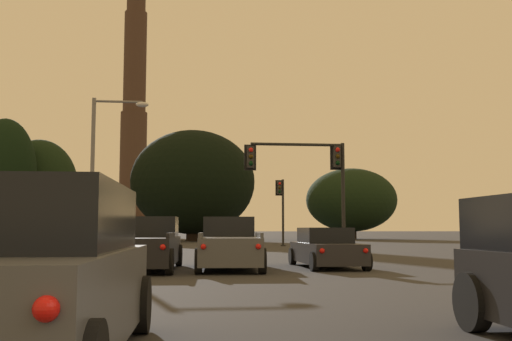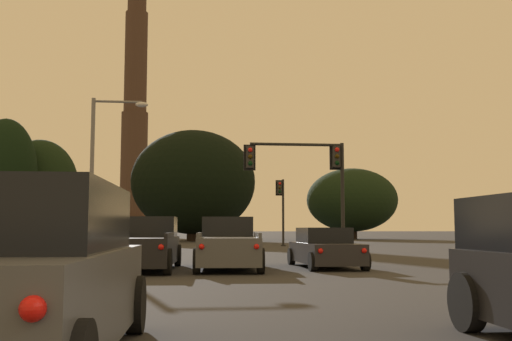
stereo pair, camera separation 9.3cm
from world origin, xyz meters
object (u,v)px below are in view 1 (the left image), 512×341
object	(u,v)px
pickup_truck_left_lane_front	(147,246)
traffic_light_overhead_right	(310,170)
street_lamp	(102,158)
traffic_light_far_right	(281,202)
pickup_truck_center_lane_front	(229,245)
suv_left_lane_third	(30,277)
smokestack	(134,107)
sedan_right_lane_front	(326,249)

from	to	relation	value
pickup_truck_left_lane_front	traffic_light_overhead_right	size ratio (longest dim) A/B	1.01
street_lamp	traffic_light_far_right	bearing A→B (deg)	56.33
street_lamp	pickup_truck_center_lane_front	bearing A→B (deg)	-57.45
pickup_truck_center_lane_front	traffic_light_far_right	world-z (taller)	traffic_light_far_right
pickup_truck_left_lane_front	pickup_truck_center_lane_front	bearing A→B (deg)	6.44
suv_left_lane_third	smokestack	bearing A→B (deg)	96.00
pickup_truck_center_lane_front	smokestack	world-z (taller)	smokestack
suv_left_lane_third	sedan_right_lane_front	size ratio (longest dim) A/B	1.04
suv_left_lane_third	pickup_truck_center_lane_front	world-z (taller)	suv_left_lane_third
pickup_truck_center_lane_front	smokestack	size ratio (longest dim) A/B	0.09
pickup_truck_left_lane_front	smokestack	size ratio (longest dim) A/B	0.09
pickup_truck_center_lane_front	traffic_light_overhead_right	distance (m)	9.13
suv_left_lane_third	smokestack	distance (m)	110.96
pickup_truck_left_lane_front	street_lamp	bearing A→B (deg)	110.17
sedan_right_lane_front	street_lamp	size ratio (longest dim) A/B	0.60
sedan_right_lane_front	traffic_light_overhead_right	size ratio (longest dim) A/B	0.85
suv_left_lane_third	traffic_light_far_right	world-z (taller)	traffic_light_far_right
traffic_light_far_right	pickup_truck_center_lane_front	bearing A→B (deg)	-102.54
traffic_light_far_right	street_lamp	size ratio (longest dim) A/B	0.68
pickup_truck_left_lane_front	traffic_light_far_right	distance (m)	28.18
sedan_right_lane_front	street_lamp	bearing A→B (deg)	135.79
traffic_light_overhead_right	smokestack	world-z (taller)	smokestack
pickup_truck_center_lane_front	pickup_truck_left_lane_front	bearing A→B (deg)	-173.43
suv_left_lane_third	pickup_truck_left_lane_front	distance (m)	14.44
traffic_light_overhead_right	street_lamp	size ratio (longest dim) A/B	0.70
traffic_light_overhead_right	traffic_light_far_right	world-z (taller)	traffic_light_overhead_right
pickup_truck_center_lane_front	smokestack	bearing A→B (deg)	100.16
pickup_truck_center_lane_front	pickup_truck_left_lane_front	xyz separation A→B (m)	(-2.83, -0.19, 0.00)
smokestack	sedan_right_lane_front	bearing A→B (deg)	-80.38
pickup_truck_left_lane_front	suv_left_lane_third	bearing A→B (deg)	-88.04
suv_left_lane_third	traffic_light_overhead_right	bearing A→B (deg)	72.55
pickup_truck_center_lane_front	traffic_light_overhead_right	bearing A→B (deg)	61.64
pickup_truck_center_lane_front	suv_left_lane_third	bearing A→B (deg)	-98.82
street_lamp	sedan_right_lane_front	bearing A→B (deg)	-43.15
suv_left_lane_third	traffic_light_overhead_right	xyz separation A→B (m)	(7.34, 21.88, 3.33)
suv_left_lane_third	pickup_truck_center_lane_front	bearing A→B (deg)	79.59
suv_left_lane_third	street_lamp	bearing A→B (deg)	97.78
traffic_light_far_right	smokestack	world-z (taller)	smokestack
traffic_light_overhead_right	street_lamp	xyz separation A→B (m)	(-10.11, 1.75, 0.62)
traffic_light_far_right	pickup_truck_left_lane_front	bearing A→B (deg)	-108.10
street_lamp	smokestack	size ratio (longest dim) A/B	0.13
pickup_truck_center_lane_front	sedan_right_lane_front	world-z (taller)	pickup_truck_center_lane_front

